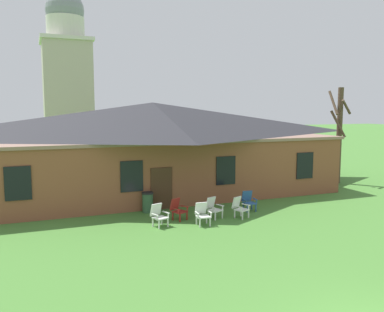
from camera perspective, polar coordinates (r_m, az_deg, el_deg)
name	(u,v)px	position (r m, az deg, el deg)	size (l,w,h in m)	color
brick_building	(153,146)	(24.85, -5.56, 1.48)	(20.90, 10.40, 5.37)	brown
dome_tower	(67,79)	(44.69, -17.27, 10.42)	(5.18, 5.18, 17.88)	#BCB29E
lawn_chair_by_porch	(159,215)	(17.34, -4.77, -8.29)	(0.76, 0.81, 0.96)	silver
lawn_chair_near_door	(178,209)	(18.28, -2.02, -7.48)	(0.81, 0.85, 0.96)	maroon
lawn_chair_left_end	(202,213)	(17.50, 1.47, -8.13)	(0.67, 0.70, 0.96)	silver
lawn_chair_middle	(213,207)	(18.56, 3.05, -7.27)	(0.77, 0.82, 0.96)	silver
lawn_chair_right_end	(240,207)	(18.74, 6.76, -7.17)	(0.80, 0.84, 0.96)	silver
lawn_chair_far_side	(248,200)	(20.08, 8.01, -6.25)	(0.67, 0.70, 0.96)	#2D5693
bare_tree_beside_building	(339,133)	(28.51, 20.12, 3.14)	(1.38, 1.43, 6.39)	brown
trash_bin	(148,202)	(19.67, -6.31, -6.51)	(0.56, 0.56, 0.98)	#335638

